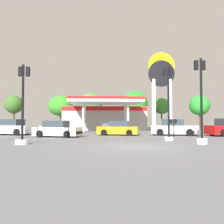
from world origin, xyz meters
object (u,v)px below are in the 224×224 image
(car_3, at_px, (174,128))
(tree_2, at_px, (91,103))
(traffic_signal_1, at_px, (23,116))
(tree_5, at_px, (199,105))
(car_0, at_px, (58,128))
(tree_0, at_px, (14,105))
(car_2, at_px, (118,129))
(traffic_signal_2, at_px, (201,109))
(car_5, at_px, (57,130))
(tree_4, at_px, (162,106))
(car_4, at_px, (10,128))
(tree_3, at_px, (135,104))
(traffic_signal_3, at_px, (168,107))
(tree_1, at_px, (61,106))
(station_pole_sign, at_px, (162,82))

(car_3, relative_size, tree_2, 0.72)
(traffic_signal_1, relative_size, tree_5, 0.76)
(car_0, height_order, tree_0, tree_0)
(car_2, xyz_separation_m, traffic_signal_2, (4.23, -8.90, 1.42))
(car_5, xyz_separation_m, tree_4, (14.53, 19.77, 3.39))
(car_4, distance_m, tree_3, 24.32)
(tree_0, relative_size, tree_5, 0.93)
(traffic_signal_3, relative_size, tree_0, 0.91)
(car_2, bearing_deg, car_0, 155.93)
(tree_0, bearing_deg, tree_2, 3.26)
(tree_1, distance_m, tree_3, 13.55)
(car_2, relative_size, car_4, 0.90)
(tree_4, bearing_deg, car_5, -126.31)
(car_4, xyz_separation_m, tree_5, (27.33, 17.89, 3.60))
(car_0, relative_size, car_3, 0.91)
(traffic_signal_2, distance_m, traffic_signal_3, 2.74)
(car_3, xyz_separation_m, traffic_signal_3, (-2.34, -6.06, 1.63))
(traffic_signal_2, bearing_deg, tree_3, 89.02)
(tree_5, bearing_deg, tree_0, -177.43)
(tree_1, bearing_deg, traffic_signal_3, -65.83)
(car_3, relative_size, tree_5, 0.75)
(traffic_signal_3, height_order, tree_3, tree_3)
(traffic_signal_1, height_order, tree_2, tree_2)
(car_5, bearing_deg, tree_4, 53.69)
(traffic_signal_1, height_order, tree_0, tree_0)
(traffic_signal_1, xyz_separation_m, traffic_signal_2, (10.56, -0.43, 0.38))
(station_pole_sign, bearing_deg, car_4, -155.22)
(tree_3, relative_size, tree_4, 1.28)
(car_3, height_order, tree_3, tree_3)
(car_0, xyz_separation_m, tree_2, (2.87, 15.53, 3.88))
(car_5, bearing_deg, tree_2, 84.33)
(car_3, distance_m, tree_2, 21.00)
(traffic_signal_2, relative_size, tree_1, 0.85)
(car_2, bearing_deg, traffic_signal_2, -64.56)
(tree_0, bearing_deg, traffic_signal_1, -68.98)
(car_2, height_order, tree_2, tree_2)
(tree_0, distance_m, tree_3, 21.16)
(traffic_signal_2, distance_m, tree_3, 28.61)
(traffic_signal_2, bearing_deg, tree_5, 66.05)
(traffic_signal_3, height_order, tree_0, tree_0)
(car_0, relative_size, tree_5, 0.68)
(tree_3, bearing_deg, tree_4, -25.61)
(car_3, relative_size, tree_0, 0.80)
(car_0, xyz_separation_m, tree_0, (-10.10, 14.79, 3.55))
(car_2, relative_size, tree_3, 0.60)
(traffic_signal_2, bearing_deg, tree_2, 105.60)
(traffic_signal_1, xyz_separation_m, tree_2, (2.97, 26.78, 2.85))
(car_3, xyz_separation_m, tree_2, (-8.70, 18.73, 3.82))
(tree_4, relative_size, tree_5, 0.88)
(car_3, height_order, tree_1, tree_1)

